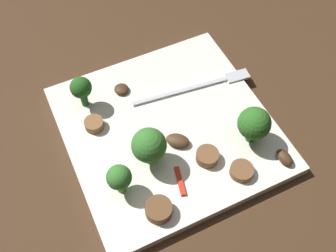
{
  "coord_description": "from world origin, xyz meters",
  "views": [
    {
      "loc": [
        -0.13,
        -0.27,
        0.47
      ],
      "look_at": [
        0.0,
        0.0,
        0.02
      ],
      "focal_mm": 42.22,
      "sensor_mm": 36.0,
      "label": 1
    }
  ],
  "objects_px": {
    "sausage_slice_3": "(159,210)",
    "pepper_strip_0": "(180,181)",
    "broccoli_floret_0": "(81,89)",
    "plate": "(168,129)",
    "broccoli_floret_3": "(119,178)",
    "mushroom_0": "(121,89)",
    "mushroom_2": "(177,141)",
    "broccoli_floret_1": "(149,146)",
    "fork": "(201,86)",
    "sausage_slice_2": "(242,171)",
    "sausage_slice_1": "(207,156)",
    "broccoli_floret_2": "(254,124)",
    "sausage_slice_0": "(94,124)",
    "mushroom_1": "(285,157)"
  },
  "relations": [
    {
      "from": "mushroom_0",
      "to": "mushroom_1",
      "type": "xyz_separation_m",
      "value": [
        0.15,
        -0.2,
        0.0
      ]
    },
    {
      "from": "fork",
      "to": "sausage_slice_2",
      "type": "distance_m",
      "value": 0.15
    },
    {
      "from": "broccoli_floret_0",
      "to": "mushroom_1",
      "type": "distance_m",
      "value": 0.28
    },
    {
      "from": "sausage_slice_1",
      "to": "mushroom_0",
      "type": "bearing_deg",
      "value": 110.87
    },
    {
      "from": "broccoli_floret_2",
      "to": "sausage_slice_2",
      "type": "distance_m",
      "value": 0.06
    },
    {
      "from": "sausage_slice_0",
      "to": "mushroom_2",
      "type": "bearing_deg",
      "value": -38.9
    },
    {
      "from": "broccoli_floret_3",
      "to": "mushroom_0",
      "type": "relative_size",
      "value": 2.31
    },
    {
      "from": "sausage_slice_3",
      "to": "mushroom_1",
      "type": "bearing_deg",
      "value": -1.62
    },
    {
      "from": "broccoli_floret_1",
      "to": "mushroom_0",
      "type": "distance_m",
      "value": 0.13
    },
    {
      "from": "broccoli_floret_1",
      "to": "mushroom_2",
      "type": "distance_m",
      "value": 0.05
    },
    {
      "from": "sausage_slice_2",
      "to": "mushroom_1",
      "type": "xyz_separation_m",
      "value": [
        0.06,
        -0.01,
        0.0
      ]
    },
    {
      "from": "sausage_slice_0",
      "to": "mushroom_2",
      "type": "xyz_separation_m",
      "value": [
        0.09,
        -0.07,
        -0.0
      ]
    },
    {
      "from": "broccoli_floret_1",
      "to": "broccoli_floret_3",
      "type": "relative_size",
      "value": 1.25
    },
    {
      "from": "broccoli_floret_1",
      "to": "sausage_slice_0",
      "type": "distance_m",
      "value": 0.1
    },
    {
      "from": "fork",
      "to": "broccoli_floret_0",
      "type": "distance_m",
      "value": 0.17
    },
    {
      "from": "broccoli_floret_2",
      "to": "pepper_strip_0",
      "type": "relative_size",
      "value": 1.48
    },
    {
      "from": "fork",
      "to": "broccoli_floret_0",
      "type": "height_order",
      "value": "broccoli_floret_0"
    },
    {
      "from": "plate",
      "to": "broccoli_floret_1",
      "type": "height_order",
      "value": "broccoli_floret_1"
    },
    {
      "from": "broccoli_floret_1",
      "to": "sausage_slice_0",
      "type": "bearing_deg",
      "value": 120.24
    },
    {
      "from": "broccoli_floret_1",
      "to": "mushroom_1",
      "type": "xyz_separation_m",
      "value": [
        0.16,
        -0.07,
        -0.03
      ]
    },
    {
      "from": "broccoli_floret_3",
      "to": "mushroom_2",
      "type": "xyz_separation_m",
      "value": [
        0.09,
        0.03,
        -0.03
      ]
    },
    {
      "from": "mushroom_0",
      "to": "sausage_slice_2",
      "type": "bearing_deg",
      "value": -65.06
    },
    {
      "from": "broccoli_floret_3",
      "to": "sausage_slice_1",
      "type": "height_order",
      "value": "broccoli_floret_3"
    },
    {
      "from": "broccoli_floret_0",
      "to": "broccoli_floret_3",
      "type": "height_order",
      "value": "broccoli_floret_0"
    },
    {
      "from": "sausage_slice_1",
      "to": "fork",
      "type": "bearing_deg",
      "value": 65.57
    },
    {
      "from": "sausage_slice_1",
      "to": "sausage_slice_2",
      "type": "xyz_separation_m",
      "value": [
        0.03,
        -0.04,
        -0.0
      ]
    },
    {
      "from": "broccoli_floret_3",
      "to": "broccoli_floret_0",
      "type": "bearing_deg",
      "value": 89.05
    },
    {
      "from": "pepper_strip_0",
      "to": "mushroom_1",
      "type": "bearing_deg",
      "value": -12.41
    },
    {
      "from": "fork",
      "to": "sausage_slice_2",
      "type": "xyz_separation_m",
      "value": [
        -0.02,
        -0.15,
        0.0
      ]
    },
    {
      "from": "broccoli_floret_2",
      "to": "sausage_slice_0",
      "type": "xyz_separation_m",
      "value": [
        -0.18,
        0.11,
        -0.03
      ]
    },
    {
      "from": "broccoli_floret_2",
      "to": "sausage_slice_0",
      "type": "bearing_deg",
      "value": 149.24
    },
    {
      "from": "plate",
      "to": "broccoli_floret_2",
      "type": "bearing_deg",
      "value": -36.01
    },
    {
      "from": "sausage_slice_3",
      "to": "pepper_strip_0",
      "type": "height_order",
      "value": "sausage_slice_3"
    },
    {
      "from": "broccoli_floret_1",
      "to": "sausage_slice_1",
      "type": "height_order",
      "value": "broccoli_floret_1"
    },
    {
      "from": "fork",
      "to": "mushroom_0",
      "type": "distance_m",
      "value": 0.12
    },
    {
      "from": "sausage_slice_0",
      "to": "broccoli_floret_0",
      "type": "bearing_deg",
      "value": 88.24
    },
    {
      "from": "sausage_slice_0",
      "to": "mushroom_2",
      "type": "relative_size",
      "value": 0.82
    },
    {
      "from": "broccoli_floret_0",
      "to": "sausage_slice_1",
      "type": "distance_m",
      "value": 0.19
    },
    {
      "from": "sausage_slice_2",
      "to": "pepper_strip_0",
      "type": "distance_m",
      "value": 0.08
    },
    {
      "from": "mushroom_2",
      "to": "broccoli_floret_2",
      "type": "bearing_deg",
      "value": -21.19
    },
    {
      "from": "pepper_strip_0",
      "to": "broccoli_floret_0",
      "type": "bearing_deg",
      "value": 112.02
    },
    {
      "from": "broccoli_floret_0",
      "to": "pepper_strip_0",
      "type": "distance_m",
      "value": 0.18
    },
    {
      "from": "sausage_slice_2",
      "to": "mushroom_2",
      "type": "bearing_deg",
      "value": 126.42
    },
    {
      "from": "broccoli_floret_1",
      "to": "broccoli_floret_2",
      "type": "relative_size",
      "value": 1.04
    },
    {
      "from": "plate",
      "to": "sausage_slice_3",
      "type": "xyz_separation_m",
      "value": [
        -0.06,
        -0.11,
        0.02
      ]
    },
    {
      "from": "sausage_slice_3",
      "to": "mushroom_2",
      "type": "xyz_separation_m",
      "value": [
        0.06,
        0.08,
        -0.0
      ]
    },
    {
      "from": "broccoli_floret_2",
      "to": "sausage_slice_3",
      "type": "height_order",
      "value": "broccoli_floret_2"
    },
    {
      "from": "broccoli_floret_0",
      "to": "mushroom_0",
      "type": "relative_size",
      "value": 2.47
    },
    {
      "from": "broccoli_floret_0",
      "to": "mushroom_1",
      "type": "relative_size",
      "value": 1.95
    },
    {
      "from": "sausage_slice_3",
      "to": "mushroom_2",
      "type": "bearing_deg",
      "value": 51.32
    }
  ]
}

